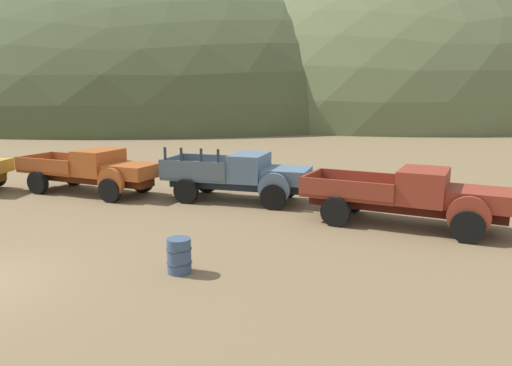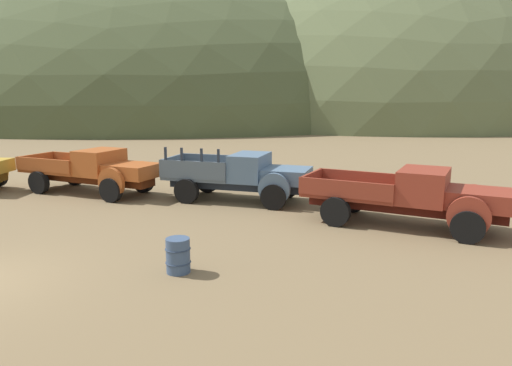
{
  "view_description": "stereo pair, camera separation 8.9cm",
  "coord_description": "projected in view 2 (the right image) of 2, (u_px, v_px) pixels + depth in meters",
  "views": [
    {
      "loc": [
        8.96,
        -8.12,
        4.33
      ],
      "look_at": [
        4.91,
        7.35,
        1.23
      ],
      "focal_mm": 33.77,
      "sensor_mm": 36.0,
      "label": 1
    },
    {
      "loc": [
        9.04,
        -8.1,
        4.33
      ],
      "look_at": [
        4.91,
        7.35,
        1.23
      ],
      "focal_mm": 33.77,
      "sensor_mm": 36.0,
      "label": 2
    }
  ],
  "objects": [
    {
      "name": "bush_front_right",
      "position": [
        200.0,
        176.0,
        22.78
      ],
      "size": [
        1.38,
        1.29,
        1.35
      ],
      "color": "olive",
      "rests_on": "ground"
    },
    {
      "name": "truck_rust_red",
      "position": [
        420.0,
        197.0,
        15.22
      ],
      "size": [
        6.68,
        3.36,
        1.89
      ],
      "rotation": [
        0.0,
        0.0,
        -0.21
      ],
      "color": "#42140D",
      "rests_on": "ground"
    },
    {
      "name": "hill_distant",
      "position": [
        369.0,
        114.0,
        87.85
      ],
      "size": [
        75.72,
        88.83,
        48.64
      ],
      "primitive_type": "ellipsoid",
      "color": "#56603D",
      "rests_on": "ground"
    },
    {
      "name": "hill_far_left",
      "position": [
        162.0,
        115.0,
        85.39
      ],
      "size": [
        93.49,
        86.96,
        44.76
      ],
      "primitive_type": "ellipsoid",
      "color": "#424C2D",
      "rests_on": "ground"
    },
    {
      "name": "truck_chalk_blue",
      "position": [
        247.0,
        176.0,
        18.9
      ],
      "size": [
        5.81,
        2.56,
        2.16
      ],
      "rotation": [
        0.0,
        0.0,
        -0.04
      ],
      "color": "#262D39",
      "rests_on": "ground"
    },
    {
      "name": "truck_oxide_orange",
      "position": [
        99.0,
        171.0,
        20.21
      ],
      "size": [
        6.55,
        3.07,
        1.89
      ],
      "rotation": [
        0.0,
        0.0,
        -0.16
      ],
      "color": "#51220D",
      "rests_on": "ground"
    },
    {
      "name": "oil_drum_by_truck",
      "position": [
        178.0,
        255.0,
        11.55
      ],
      "size": [
        0.62,
        0.62,
        0.85
      ],
      "color": "#384C6B",
      "rests_on": "ground"
    }
  ]
}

